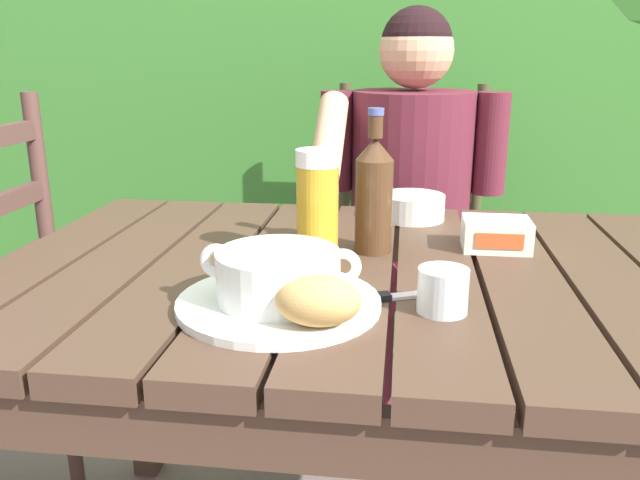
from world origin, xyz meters
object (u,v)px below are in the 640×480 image
object	(u,v)px
person_eating	(409,198)
butter_tub	(496,234)
chair_near_diner	(407,254)
water_glass_small	(443,290)
beer_glass	(317,205)
diner_bowl	(412,207)
serving_plate	(279,303)
table_knife	(388,297)
bread_roll	(318,300)
beer_bottle	(374,193)
soup_bowl	(278,274)

from	to	relation	value
person_eating	butter_tub	xyz separation A→B (m)	(0.15, -0.53, 0.06)
chair_near_diner	water_glass_small	bearing A→B (deg)	-87.88
person_eating	beer_glass	bearing A→B (deg)	-104.14
beer_glass	person_eating	bearing A→B (deg)	75.86
diner_bowl	serving_plate	bearing A→B (deg)	-110.08
person_eating	butter_tub	size ratio (longest dim) A/B	9.99
person_eating	table_knife	xyz separation A→B (m)	(-0.03, -0.80, 0.04)
diner_bowl	person_eating	bearing A→B (deg)	90.51
serving_plate	table_knife	xyz separation A→B (m)	(0.15, 0.05, -0.00)
beer_glass	table_knife	bearing A→B (deg)	-53.40
bread_roll	beer_bottle	xyz separation A→B (m)	(0.05, 0.35, 0.06)
serving_plate	butter_tub	size ratio (longest dim) A/B	2.42
chair_near_diner	soup_bowl	distance (m)	1.11
chair_near_diner	soup_bowl	bearing A→B (deg)	-100.14
bread_roll	beer_glass	size ratio (longest dim) A/B	0.60
table_knife	butter_tub	bearing A→B (deg)	55.63
serving_plate	beer_bottle	bearing A→B (deg)	66.94
bread_roll	water_glass_small	xyz separation A→B (m)	(0.16, 0.09, -0.01)
table_knife	beer_glass	bearing A→B (deg)	126.60
water_glass_small	soup_bowl	bearing A→B (deg)	-176.82
beer_bottle	table_knife	bearing A→B (deg)	-81.53
person_eating	beer_glass	size ratio (longest dim) A/B	6.23
serving_plate	person_eating	bearing A→B (deg)	77.73
water_glass_small	serving_plate	bearing A→B (deg)	-176.82
butter_tub	diner_bowl	size ratio (longest dim) A/B	0.87
beer_bottle	water_glass_small	xyz separation A→B (m)	(0.11, -0.26, -0.07)
person_eating	diner_bowl	xyz separation A→B (m)	(0.00, -0.34, 0.06)
bread_roll	table_knife	xyz separation A→B (m)	(0.08, 0.12, -0.04)
soup_bowl	beer_bottle	xyz separation A→B (m)	(0.12, 0.27, 0.06)
soup_bowl	diner_bowl	bearing A→B (deg)	69.92
chair_near_diner	soup_bowl	world-z (taller)	chair_near_diner
beer_glass	table_knife	world-z (taller)	beer_glass
soup_bowl	bread_roll	distance (m)	0.10
chair_near_diner	beer_bottle	xyz separation A→B (m)	(-0.07, -0.77, 0.36)
beer_bottle	beer_glass	bearing A→B (deg)	-147.50
person_eating	soup_bowl	distance (m)	0.87
diner_bowl	beer_glass	bearing A→B (deg)	-118.69
person_eating	beer_bottle	xyz separation A→B (m)	(-0.07, -0.57, 0.14)
water_glass_small	person_eating	bearing A→B (deg)	92.84
beer_glass	butter_tub	size ratio (longest dim) A/B	1.60
water_glass_small	chair_near_diner	bearing A→B (deg)	92.12
bread_roll	diner_bowl	world-z (taller)	bread_roll
table_knife	diner_bowl	xyz separation A→B (m)	(0.04, 0.47, 0.02)
beer_bottle	table_knife	world-z (taller)	beer_bottle
beer_bottle	butter_tub	size ratio (longest dim) A/B	2.13
serving_plate	water_glass_small	bearing A→B (deg)	3.18
chair_near_diner	beer_glass	size ratio (longest dim) A/B	5.15
water_glass_small	beer_bottle	bearing A→B (deg)	112.52
chair_near_diner	table_knife	distance (m)	1.03
serving_plate	water_glass_small	world-z (taller)	water_glass_small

